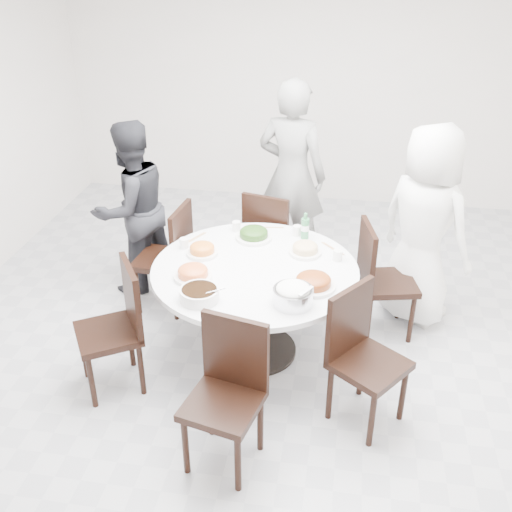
% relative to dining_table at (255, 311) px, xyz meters
% --- Properties ---
extents(floor, '(6.00, 6.00, 0.01)m').
position_rel_dining_table_xyz_m(floor, '(0.34, 0.10, -0.38)').
color(floor, '#B6B7BB').
rests_on(floor, ground).
extents(wall_back, '(6.00, 0.01, 2.80)m').
position_rel_dining_table_xyz_m(wall_back, '(0.34, 3.10, 1.02)').
color(wall_back, white).
rests_on(wall_back, ground).
extents(dining_table, '(1.50, 1.50, 0.75)m').
position_rel_dining_table_xyz_m(dining_table, '(0.00, 0.00, 0.00)').
color(dining_table, white).
rests_on(dining_table, floor).
extents(chair_ne, '(0.50, 0.50, 0.95)m').
position_rel_dining_table_xyz_m(chair_ne, '(0.99, 0.44, 0.10)').
color(chair_ne, black).
rests_on(chair_ne, floor).
extents(chair_n, '(0.52, 0.52, 0.95)m').
position_rel_dining_table_xyz_m(chair_n, '(-0.00, 1.02, 0.10)').
color(chair_n, black).
rests_on(chair_n, floor).
extents(chair_nw, '(0.46, 0.46, 0.95)m').
position_rel_dining_table_xyz_m(chair_nw, '(-0.88, 0.51, 0.10)').
color(chair_nw, black).
rests_on(chair_nw, floor).
extents(chair_sw, '(0.58, 0.58, 0.95)m').
position_rel_dining_table_xyz_m(chair_sw, '(-0.94, -0.55, 0.10)').
color(chair_sw, black).
rests_on(chair_sw, floor).
extents(chair_s, '(0.51, 0.51, 0.95)m').
position_rel_dining_table_xyz_m(chair_s, '(-0.01, -1.11, 0.10)').
color(chair_s, black).
rests_on(chair_s, floor).
extents(chair_se, '(0.59, 0.59, 0.95)m').
position_rel_dining_table_xyz_m(chair_se, '(0.84, -0.60, 0.10)').
color(chair_se, black).
rests_on(chair_se, floor).
extents(diner_right, '(0.96, 0.93, 1.66)m').
position_rel_dining_table_xyz_m(diner_right, '(1.24, 0.72, 0.46)').
color(diner_right, white).
rests_on(diner_right, floor).
extents(diner_middle, '(0.74, 0.57, 1.79)m').
position_rel_dining_table_xyz_m(diner_middle, '(0.10, 1.49, 0.52)').
color(diner_middle, black).
rests_on(diner_middle, floor).
extents(diner_left, '(0.91, 0.95, 1.54)m').
position_rel_dining_table_xyz_m(diner_left, '(-1.21, 0.80, 0.40)').
color(diner_left, black).
rests_on(diner_left, floor).
extents(dish_greens, '(0.29, 0.29, 0.07)m').
position_rel_dining_table_xyz_m(dish_greens, '(-0.08, 0.45, 0.41)').
color(dish_greens, white).
rests_on(dish_greens, dining_table).
extents(dish_pale, '(0.24, 0.24, 0.07)m').
position_rel_dining_table_xyz_m(dish_pale, '(0.34, 0.27, 0.41)').
color(dish_pale, white).
rests_on(dish_pale, dining_table).
extents(dish_orange, '(0.24, 0.24, 0.06)m').
position_rel_dining_table_xyz_m(dish_orange, '(-0.42, 0.13, 0.41)').
color(dish_orange, white).
rests_on(dish_orange, dining_table).
extents(dish_redbrown, '(0.31, 0.31, 0.08)m').
position_rel_dining_table_xyz_m(dish_redbrown, '(0.44, -0.20, 0.41)').
color(dish_redbrown, white).
rests_on(dish_redbrown, dining_table).
extents(dish_tofu, '(0.27, 0.27, 0.07)m').
position_rel_dining_table_xyz_m(dish_tofu, '(-0.40, -0.21, 0.41)').
color(dish_tofu, white).
rests_on(dish_tofu, dining_table).
extents(rice_bowl, '(0.27, 0.27, 0.11)m').
position_rel_dining_table_xyz_m(rice_bowl, '(0.32, -0.42, 0.43)').
color(rice_bowl, silver).
rests_on(rice_bowl, dining_table).
extents(soup_bowl, '(0.26, 0.26, 0.08)m').
position_rel_dining_table_xyz_m(soup_bowl, '(-0.29, -0.47, 0.42)').
color(soup_bowl, white).
rests_on(soup_bowl, dining_table).
extents(beverage_bottle, '(0.06, 0.06, 0.22)m').
position_rel_dining_table_xyz_m(beverage_bottle, '(0.31, 0.52, 0.48)').
color(beverage_bottle, '#317A46').
rests_on(beverage_bottle, dining_table).
extents(tea_cups, '(0.07, 0.07, 0.08)m').
position_rel_dining_table_xyz_m(tea_cups, '(-0.03, 0.60, 0.42)').
color(tea_cups, white).
rests_on(tea_cups, dining_table).
extents(chopsticks, '(0.24, 0.04, 0.01)m').
position_rel_dining_table_xyz_m(chopsticks, '(-0.03, 0.68, 0.38)').
color(chopsticks, tan).
rests_on(chopsticks, dining_table).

